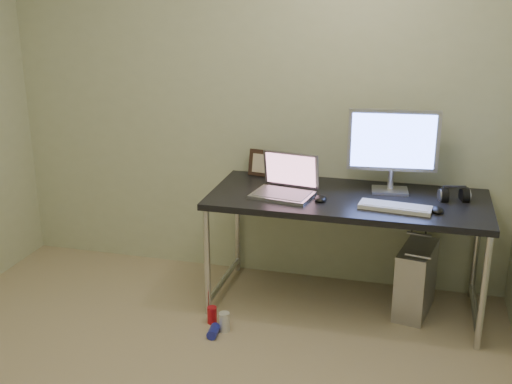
% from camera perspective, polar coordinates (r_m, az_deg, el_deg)
% --- Properties ---
extents(wall_back, '(3.50, 0.02, 2.50)m').
position_cam_1_polar(wall_back, '(4.39, -0.27, 8.09)').
color(wall_back, beige).
rests_on(wall_back, ground).
extents(desk, '(1.72, 0.75, 0.75)m').
position_cam_1_polar(desk, '(4.05, 8.14, -1.39)').
color(desk, black).
rests_on(desk, ground).
extents(tower_computer, '(0.26, 0.45, 0.47)m').
position_cam_1_polar(tower_computer, '(4.23, 14.02, -7.55)').
color(tower_computer, silver).
rests_on(tower_computer, ground).
extents(cable_a, '(0.01, 0.16, 0.69)m').
position_cam_1_polar(cable_a, '(4.43, 13.64, -3.81)').
color(cable_a, black).
rests_on(cable_a, ground).
extents(cable_b, '(0.02, 0.11, 0.71)m').
position_cam_1_polar(cable_b, '(4.42, 14.78, -4.23)').
color(cable_b, black).
rests_on(cable_b, ground).
extents(can_red, '(0.07, 0.07, 0.11)m').
position_cam_1_polar(can_red, '(4.06, -3.93, -10.85)').
color(can_red, red).
rests_on(can_red, ground).
extents(can_white, '(0.09, 0.09, 0.12)m').
position_cam_1_polar(can_white, '(3.97, -2.84, -11.46)').
color(can_white, silver).
rests_on(can_white, ground).
extents(can_blue, '(0.07, 0.11, 0.06)m').
position_cam_1_polar(can_blue, '(3.93, -3.80, -12.26)').
color(can_blue, '#2329B0').
rests_on(can_blue, ground).
extents(laptop, '(0.41, 0.35, 0.25)m').
position_cam_1_polar(laptop, '(4.02, 2.66, 0.63)').
color(laptop, silver).
rests_on(laptop, desk).
extents(monitor, '(0.56, 0.19, 0.53)m').
position_cam_1_polar(monitor, '(4.09, 12.09, 4.16)').
color(monitor, silver).
rests_on(monitor, desk).
extents(keyboard, '(0.43, 0.18, 0.03)m').
position_cam_1_polar(keyboard, '(3.85, 12.26, -1.33)').
color(keyboard, silver).
rests_on(keyboard, desk).
extents(mouse_right, '(0.08, 0.12, 0.04)m').
position_cam_1_polar(mouse_right, '(3.86, 15.82, -1.43)').
color(mouse_right, black).
rests_on(mouse_right, desk).
extents(mouse_left, '(0.08, 0.12, 0.04)m').
position_cam_1_polar(mouse_left, '(3.93, 5.77, -0.47)').
color(mouse_left, black).
rests_on(mouse_left, desk).
extents(headphones, '(0.19, 0.11, 0.12)m').
position_cam_1_polar(headphones, '(4.09, 17.19, -0.30)').
color(headphones, black).
rests_on(headphones, desk).
extents(picture_frame, '(0.23, 0.10, 0.18)m').
position_cam_1_polar(picture_frame, '(4.38, 0.76, 2.56)').
color(picture_frame, black).
rests_on(picture_frame, desk).
extents(webcam, '(0.05, 0.04, 0.11)m').
position_cam_1_polar(webcam, '(4.31, 4.06, 2.15)').
color(webcam, silver).
rests_on(webcam, desk).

